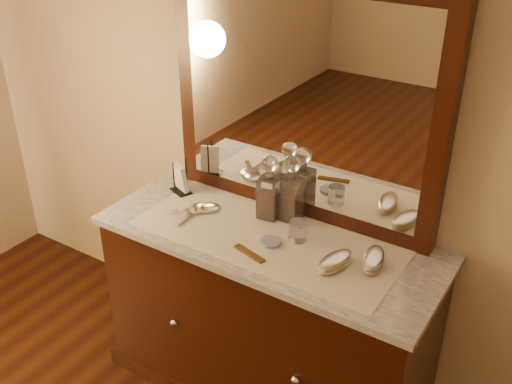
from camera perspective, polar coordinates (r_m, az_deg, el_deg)
dresser_cabinet at (r=2.72m, az=1.16°, el=-11.92°), size 1.40×0.55×0.82m
dresser_plinth at (r=2.98m, az=1.09°, el=-17.30°), size 1.46×0.59×0.08m
knob_left at (r=2.66m, az=-7.79°, el=-12.24°), size 0.04×0.04×0.04m
knob_right at (r=2.41m, az=3.79°, el=-17.44°), size 0.04×0.04×0.04m
marble_top at (r=2.47m, az=1.26°, el=-4.44°), size 1.44×0.59×0.03m
mirror_frame at (r=2.42m, az=4.47°, el=8.53°), size 1.20×0.08×1.00m
mirror_glass at (r=2.39m, az=4.08°, el=8.29°), size 1.06×0.01×0.86m
lace_runner at (r=2.44m, az=1.02°, el=-4.33°), size 1.10×0.45×0.00m
pin_dish at (r=2.40m, az=1.43°, el=-4.76°), size 0.10×0.10×0.01m
comb at (r=2.34m, az=-0.62°, el=-5.88°), size 0.16×0.07×0.01m
napkin_rack at (r=2.76m, az=-7.21°, el=1.19°), size 0.13×0.10×0.16m
decanter_left at (r=2.52m, az=1.30°, el=-0.17°), size 0.10×0.10×0.29m
decanter_right at (r=2.51m, az=3.34°, el=-0.29°), size 0.09×0.09×0.30m
brush_near at (r=2.28m, az=7.52°, el=-6.60°), size 0.11×0.19×0.05m
brush_far at (r=2.31m, az=11.12°, el=-6.37°), size 0.12×0.19×0.05m
hand_mirror_outer at (r=2.62m, az=-5.81°, el=-1.71°), size 0.09×0.21×0.02m
hand_mirror_inner at (r=2.63m, az=-5.02°, el=-1.55°), size 0.19×0.20×0.02m
tumblers at (r=2.41m, az=4.00°, el=-3.70°), size 0.07×0.07×0.08m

